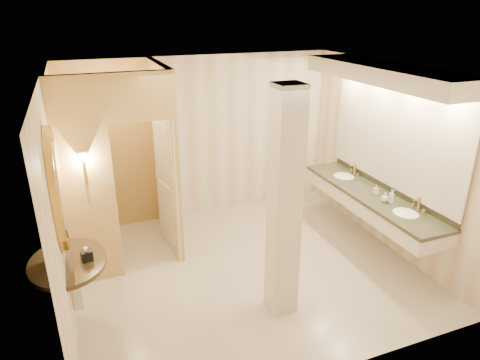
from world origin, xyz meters
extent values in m
plane|color=beige|center=(0.00, 0.00, 0.00)|extent=(4.50, 4.50, 0.00)
plane|color=white|center=(0.00, 0.00, 2.70)|extent=(4.50, 4.50, 0.00)
cube|color=silver|center=(0.00, 2.00, 1.35)|extent=(4.50, 0.02, 2.70)
cube|color=silver|center=(0.00, -2.00, 1.35)|extent=(4.50, 0.02, 2.70)
cube|color=silver|center=(-2.25, 0.00, 1.35)|extent=(0.02, 4.00, 2.70)
cube|color=silver|center=(2.25, 0.00, 1.35)|extent=(0.02, 4.00, 2.70)
cube|color=#E4C077|center=(-0.80, 1.25, 1.35)|extent=(0.10, 1.50, 2.70)
cube|color=#E4C077|center=(-1.93, 0.50, 1.35)|extent=(0.65, 0.10, 2.70)
cube|color=#E4C077|center=(-1.20, 0.50, 2.40)|extent=(0.80, 0.10, 0.60)
cube|color=silver|center=(-0.86, 0.90, 1.05)|extent=(0.16, 0.80, 2.10)
cylinder|color=#B68A3A|center=(-1.93, 0.43, 1.55)|extent=(0.03, 0.03, 0.30)
cone|color=silver|center=(-1.93, 0.43, 1.75)|extent=(0.14, 0.14, 0.14)
cube|color=silver|center=(1.95, -0.07, 0.73)|extent=(0.60, 2.64, 0.24)
cube|color=black|center=(1.95, -0.07, 0.85)|extent=(0.64, 2.68, 0.05)
cube|color=black|center=(2.23, -0.07, 0.92)|extent=(0.03, 2.64, 0.10)
ellipsoid|color=white|center=(1.95, -0.78, 0.83)|extent=(0.40, 0.44, 0.15)
cylinder|color=#B68A3A|center=(2.15, -0.78, 0.96)|extent=(0.03, 0.03, 0.22)
ellipsoid|color=white|center=(1.95, 0.65, 0.83)|extent=(0.40, 0.44, 0.15)
cylinder|color=#B68A3A|center=(2.15, 0.65, 0.96)|extent=(0.03, 0.03, 0.22)
cube|color=white|center=(2.23, -0.07, 1.70)|extent=(0.03, 2.64, 1.40)
cube|color=silver|center=(1.95, -0.07, 2.59)|extent=(0.75, 2.84, 0.22)
cylinder|color=black|center=(-2.23, -0.38, 0.85)|extent=(1.01, 1.01, 0.05)
cube|color=silver|center=(-2.19, -0.38, 0.55)|extent=(0.10, 0.10, 0.60)
cylinder|color=gold|center=(-2.21, -0.38, 1.70)|extent=(0.07, 1.01, 1.01)
cylinder|color=white|center=(-2.17, -0.38, 1.70)|extent=(0.02, 0.81, 0.81)
cube|color=silver|center=(0.08, -0.90, 1.35)|extent=(0.30, 0.30, 2.70)
cube|color=black|center=(-2.03, -0.45, 0.93)|extent=(0.13, 0.13, 0.11)
imported|color=white|center=(-1.95, 1.48, 0.35)|extent=(0.60, 0.78, 0.70)
imported|color=beige|center=(1.97, -0.13, 0.94)|extent=(0.07, 0.07, 0.14)
imported|color=silver|center=(1.91, -0.39, 0.94)|extent=(0.13, 0.13, 0.13)
imported|color=#C6B28C|center=(1.97, -0.46, 0.97)|extent=(0.08, 0.08, 0.20)
camera|label=1|loc=(-1.92, -4.70, 3.39)|focal=32.00mm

